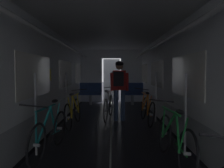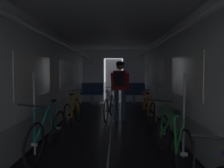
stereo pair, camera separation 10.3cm
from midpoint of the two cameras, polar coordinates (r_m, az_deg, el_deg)
name	(u,v)px [view 1 (the left image)]	position (r m, az deg, el deg)	size (l,w,h in m)	color
train_car_shell	(112,60)	(5.34, -0.62, 6.03)	(3.14, 12.34, 2.57)	black
bench_seat_far_left	(91,92)	(9.89, -5.48, -1.88)	(0.98, 0.51, 0.95)	gray
bench_seat_far_right	(133,92)	(9.88, 4.97, -1.89)	(0.98, 0.51, 0.95)	gray
bicycle_teal	(50,133)	(4.14, -15.82, -11.58)	(0.44, 1.69, 0.95)	black
bicycle_orange	(148,110)	(6.41, 8.51, -6.32)	(0.44, 1.69, 0.96)	black
bicycle_green	(175,139)	(3.75, 14.65, -13.16)	(0.44, 1.69, 0.95)	black
bicycle_yellow	(74,112)	(6.08, -9.92, -6.82)	(0.44, 1.69, 0.95)	black
person_cyclist_aisle	(120,84)	(6.57, 1.59, 0.01)	(0.55, 0.42, 1.73)	#384C75
bicycle_white_in_aisle	(109,106)	(6.90, -1.13, -5.57)	(0.44, 1.68, 0.93)	black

